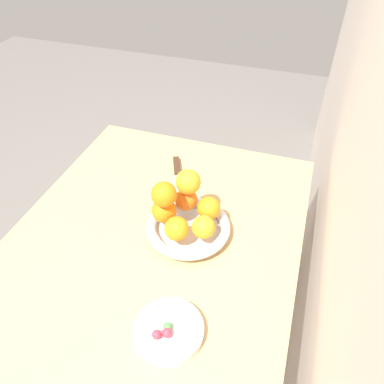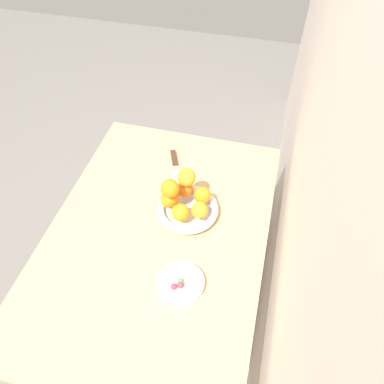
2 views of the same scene
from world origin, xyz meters
name	(u,v)px [view 1 (image 1 of 2)]	position (x,y,z in m)	size (l,w,h in m)	color
ground_plane	(159,381)	(0.00, 0.00, 0.00)	(6.00, 6.00, 0.00)	slate
dining_table	(145,280)	(0.00, 0.00, 0.65)	(1.10, 0.76, 0.74)	tan
fruit_bowl	(188,228)	(-0.12, 0.08, 0.76)	(0.22, 0.22, 0.04)	silver
candy_dish	(169,330)	(0.16, 0.14, 0.75)	(0.15, 0.15, 0.02)	silver
orange_0	(209,208)	(-0.16, 0.13, 0.81)	(0.06, 0.06, 0.06)	orange
orange_1	(186,199)	(-0.17, 0.06, 0.81)	(0.06, 0.06, 0.06)	orange
orange_2	(164,211)	(-0.11, 0.02, 0.81)	(0.07, 0.07, 0.07)	orange
orange_3	(177,229)	(-0.06, 0.07, 0.81)	(0.06, 0.06, 0.06)	orange
orange_4	(204,227)	(-0.09, 0.13, 0.81)	(0.06, 0.06, 0.06)	orange
orange_5	(188,182)	(-0.17, 0.07, 0.88)	(0.07, 0.07, 0.07)	orange
orange_6	(164,194)	(-0.10, 0.03, 0.88)	(0.06, 0.06, 0.06)	orange
candy_ball_0	(168,327)	(0.17, 0.13, 0.77)	(0.02, 0.02, 0.02)	#4C9947
candy_ball_1	(168,332)	(0.18, 0.14, 0.77)	(0.01, 0.01, 0.01)	#4C9947
candy_ball_2	(167,333)	(0.18, 0.14, 0.77)	(0.02, 0.02, 0.02)	#C6384C
candy_ball_3	(157,335)	(0.19, 0.12, 0.77)	(0.02, 0.02, 0.02)	#C6384C
knife	(178,179)	(-0.32, -0.02, 0.75)	(0.25, 0.12, 0.01)	#3F2819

